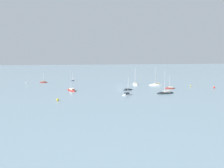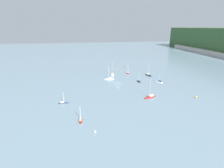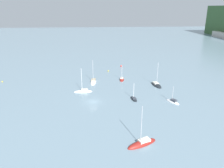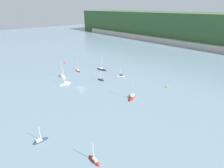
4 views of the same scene
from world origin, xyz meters
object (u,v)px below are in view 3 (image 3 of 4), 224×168
object	(u,v)px
sailboat_7	(134,99)
mooring_buoy_2	(121,66)
sailboat_2	(156,85)
mooring_buoy_4	(108,71)
sailboat_1	(83,92)
mooring_buoy_0	(2,82)
sailboat_6	(142,144)
sailboat_3	(93,82)
sailboat_5	(173,102)
sailboat_4	(122,80)

from	to	relation	value
sailboat_7	mooring_buoy_2	world-z (taller)	sailboat_7
sailboat_2	sailboat_7	size ratio (longest dim) A/B	1.61
sailboat_7	mooring_buoy_4	xyz separation A→B (m)	(-36.29, -6.49, 0.24)
sailboat_1	mooring_buoy_0	size ratio (longest dim) A/B	19.13
sailboat_1	sailboat_6	size ratio (longest dim) A/B	0.91
sailboat_3	mooring_buoy_2	size ratio (longest dim) A/B	12.11
sailboat_5	mooring_buoy_4	world-z (taller)	sailboat_5
sailboat_7	mooring_buoy_4	size ratio (longest dim) A/B	10.53
sailboat_1	sailboat_7	xyz separation A→B (m)	(8.87, 17.96, -0.05)
sailboat_2	mooring_buoy_2	size ratio (longest dim) A/B	11.97
sailboat_1	sailboat_4	distance (m)	21.23
sailboat_7	mooring_buoy_0	distance (m)	58.24
sailboat_1	sailboat_5	distance (m)	33.20
sailboat_3	mooring_buoy_0	distance (m)	39.48
sailboat_1	sailboat_5	bearing A→B (deg)	156.46
sailboat_3	mooring_buoy_4	size ratio (longest dim) A/B	17.17
sailboat_4	sailboat_7	size ratio (longest dim) A/B	1.10
mooring_buoy_0	sailboat_5	bearing A→B (deg)	67.95
sailboat_6	mooring_buoy_0	size ratio (longest dim) A/B	20.96
mooring_buoy_2	sailboat_5	bearing A→B (deg)	13.57
sailboat_5	mooring_buoy_0	world-z (taller)	sailboat_5
sailboat_1	sailboat_7	world-z (taller)	sailboat_1
sailboat_1	sailboat_2	size ratio (longest dim) A/B	0.93
sailboat_2	sailboat_4	size ratio (longest dim) A/B	1.46
sailboat_2	mooring_buoy_4	distance (m)	29.12
sailboat_7	mooring_buoy_2	distance (m)	44.85
sailboat_7	sailboat_2	bearing A→B (deg)	-50.92
sailboat_3	mooring_buoy_0	world-z (taller)	sailboat_3
sailboat_5	mooring_buoy_0	size ratio (longest dim) A/B	11.95
sailboat_1	sailboat_4	size ratio (longest dim) A/B	1.37
mooring_buoy_2	sailboat_3	bearing A→B (deg)	-31.27
mooring_buoy_0	mooring_buoy_4	xyz separation A→B (m)	(-12.93, 46.86, 0.05)
sailboat_2	sailboat_4	xyz separation A→B (m)	(-8.32, -13.33, 0.03)
sailboat_3	sailboat_4	distance (m)	12.90
sailboat_7	mooring_buoy_2	size ratio (longest dim) A/B	7.43
sailboat_2	mooring_buoy_4	bearing A→B (deg)	-148.82
sailboat_3	mooring_buoy_4	distance (m)	18.22
sailboat_4	sailboat_6	bearing A→B (deg)	8.52
sailboat_2	sailboat_7	world-z (taller)	sailboat_2
sailboat_1	sailboat_4	bearing A→B (deg)	-143.19
sailboat_2	sailboat_3	size ratio (longest dim) A/B	0.99
sailboat_5	mooring_buoy_2	distance (m)	49.68
mooring_buoy_4	sailboat_1	bearing A→B (deg)	-22.70
sailboat_1	sailboat_3	xyz separation A→B (m)	(-10.84, 3.92, -0.01)
sailboat_2	sailboat_3	xyz separation A→B (m)	(-5.93, -26.01, 0.04)
mooring_buoy_2	sailboat_4	bearing A→B (deg)	-6.47
sailboat_4	sailboat_5	size ratio (longest dim) A/B	1.17
sailboat_4	sailboat_3	bearing A→B (deg)	-69.08
sailboat_2	sailboat_6	xyz separation A→B (m)	(40.27, -14.79, 0.02)
sailboat_3	sailboat_5	xyz separation A→B (m)	(23.17, 26.91, 0.01)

